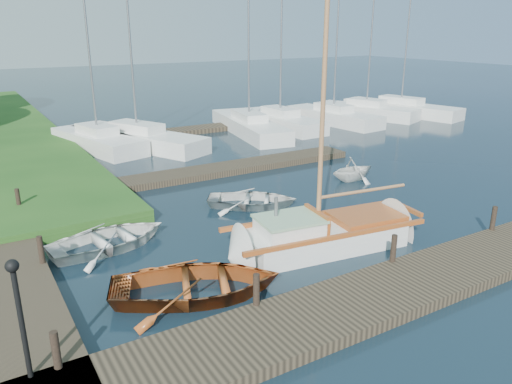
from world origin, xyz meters
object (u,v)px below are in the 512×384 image
dinghy (197,280)px  tender_d (353,167)px  mooring_post_3 (493,218)px  mooring_post_4 (41,250)px  mooring_post_5 (18,199)px  sailboat (328,236)px  marina_boat_4 (280,120)px  lamp_post (18,304)px  mooring_post_1 (256,290)px  tender_c (252,197)px  marina_boat_0 (98,139)px  mooring_post_2 (394,248)px  marina_boat_6 (366,110)px  marina_boat_3 (249,124)px  marina_boat_5 (333,115)px  mooring_post_0 (56,350)px  marina_boat_7 (401,107)px  marina_boat_1 (137,137)px  tender_a (109,236)px

dinghy → tender_d: bearing=-40.2°
mooring_post_3 → mooring_post_4: bearing=159.0°
mooring_post_5 → sailboat: bearing=-44.2°
marina_boat_4 → lamp_post: bearing=134.1°
mooring_post_1 → tender_c: 7.72m
mooring_post_4 → marina_boat_0: marina_boat_0 is taller
mooring_post_2 → marina_boat_6: 25.84m
mooring_post_3 → sailboat: size_ratio=0.08×
marina_boat_3 → marina_boat_6: 10.72m
marina_boat_4 → mooring_post_2: bearing=152.9°
dinghy → tender_d: 11.84m
sailboat → marina_boat_5: size_ratio=0.88×
mooring_post_2 → sailboat: (-0.53, 2.25, -0.36)m
mooring_post_5 → marina_boat_0: 10.70m
tender_c → marina_boat_3: (6.99, 12.22, 0.22)m
mooring_post_5 → marina_boat_0: size_ratio=0.08×
sailboat → dinghy: bearing=-164.8°
marina_boat_4 → mooring_post_0: bearing=134.9°
dinghy → marina_boat_7: bearing=-35.1°
sailboat → marina_boat_0: 17.32m
lamp_post → sailboat: sailboat is taller
mooring_post_3 → marina_boat_3: 18.99m
mooring_post_3 → marina_boat_1: 19.70m
mooring_post_1 → marina_boat_5: marina_boat_5 is taller
mooring_post_1 → marina_boat_5: (17.78, 18.79, -0.13)m
dinghy → tender_a: (-1.11, 4.12, -0.07)m
tender_d → marina_boat_5: (8.26, 11.44, -0.01)m
mooring_post_3 → lamp_post: bearing=180.0°
tender_d → marina_boat_0: marina_boat_0 is taller
mooring_post_4 → tender_a: mooring_post_4 is taller
sailboat → tender_d: 7.54m
mooring_post_1 → marina_boat_1: (3.33, 18.86, -0.14)m
mooring_post_2 → dinghy: (-5.33, 1.59, -0.25)m
mooring_post_4 → lamp_post: 5.23m
marina_boat_1 → marina_boat_6: marina_boat_6 is taller
lamp_post → marina_boat_5: (22.78, 18.79, -1.30)m
mooring_post_2 → mooring_post_5: 13.12m
tender_a → marina_boat_7: marina_boat_7 is taller
marina_boat_1 → marina_boat_4: 10.17m
mooring_post_2 → tender_a: 8.61m
marina_boat_5 → marina_boat_6: bearing=-86.7°
mooring_post_1 → marina_boat_1: bearing=80.0°
mooring_post_3 → mooring_post_2: bearing=180.0°
mooring_post_2 → tender_a: bearing=138.4°
mooring_post_5 → marina_boat_4: 19.80m
mooring_post_1 → marina_boat_6: bearing=42.0°
mooring_post_2 → marina_boat_4: (9.00, 19.25, -0.13)m
mooring_post_0 → marina_boat_0: (5.70, 19.35, -0.13)m
lamp_post → marina_boat_6: marina_boat_6 is taller
mooring_post_2 → mooring_post_0: bearing=180.0°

